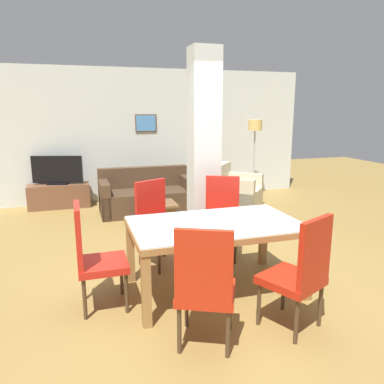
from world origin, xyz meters
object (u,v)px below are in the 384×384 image
dining_chair_head_left (93,254)px  bottle (152,195)px  coffee_table (158,214)px  tv_stand (59,196)px  dining_chair_far_right (222,214)px  sofa (147,197)px  tv_screen (57,171)px  dining_chair_near_left (205,284)px  dining_chair_near_right (301,270)px  armchair (234,194)px  dining_chair_far_left (157,220)px  floor_lamp (255,133)px  dining_table (215,235)px

dining_chair_head_left → bottle: dining_chair_head_left is taller
coffee_table → tv_stand: (-1.58, 1.73, 0.03)m
dining_chair_head_left → dining_chair_far_right: (1.66, 0.89, 0.00)m
sofa → tv_screen: 1.82m
dining_chair_near_left → dining_chair_near_right: (0.86, -0.01, 0.00)m
armchair → tv_screen: size_ratio=1.26×
dining_chair_far_left → dining_chair_far_right: (0.86, 0.01, 0.00)m
dining_chair_near_left → armchair: bearing=88.6°
dining_chair_near_left → coffee_table: 3.31m
dining_chair_near_left → dining_chair_far_left: (-0.00, 1.79, 0.00)m
bottle → tv_screen: tv_screen is taller
bottle → dining_chair_far_right: bearing=-70.2°
dining_chair_far_right → floor_lamp: (1.87, 2.84, 0.83)m
dining_chair_far_right → sofa: 2.48m
dining_chair_near_right → tv_stand: (-2.11, 5.01, -0.32)m
dining_table → coffee_table: (-0.10, 2.37, -0.41)m
sofa → floor_lamp: (2.41, 0.43, 1.10)m
floor_lamp → armchair: bearing=-136.1°
dining_chair_near_left → floor_lamp: size_ratio=0.62×
coffee_table → dining_chair_near_left: bearing=-95.7°
dining_chair_head_left → coffee_table: bearing=154.5°
dining_chair_far_right → tv_screen: dining_chair_far_right is taller
armchair → tv_stand: size_ratio=1.03×
dining_chair_far_left → dining_chair_head_left: (-0.80, -0.89, 0.00)m
bottle → dining_chair_far_left: bearing=-99.4°
dining_chair_far_left → armchair: 2.89m
dining_chair_head_left → tv_screen: bearing=-173.8°
dining_table → dining_chair_near_left: bearing=-115.3°
dining_table → dining_chair_near_right: dining_chair_near_right is taller
dining_chair_near_right → armchair: dining_chair_near_right is taller
dining_chair_near_right → coffee_table: bearing=74.0°
dining_chair_far_left → tv_screen: bearing=-94.5°
dining_chair_far_left → sofa: bearing=-123.3°
sofa → bottle: sofa is taller
armchair → floor_lamp: 1.52m
dining_chair_near_right → floor_lamp: bearing=42.8°
dining_table → coffee_table: size_ratio=2.91×
floor_lamp → coffee_table: bearing=-150.4°
tv_stand → tv_screen: size_ratio=1.22×
tv_stand → dining_chair_near_left: bearing=-75.9°
tv_screen → dining_chair_far_right: bearing=138.6°
sofa → floor_lamp: 2.69m
tv_stand → tv_screen: 0.50m
armchair → bottle: (-1.69, -0.47, 0.19)m
dining_chair_far_left → tv_stand: dining_chair_far_left is taller
dining_chair_near_left → dining_chair_far_right: bearing=89.8°
dining_chair_far_left → tv_screen: (-1.25, 3.21, 0.18)m
dining_chair_near_left → dining_chair_far_left: same height
dining_chair_far_right → tv_screen: (-2.11, 3.21, 0.18)m
tv_stand → dining_chair_far_left: bearing=-68.7°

